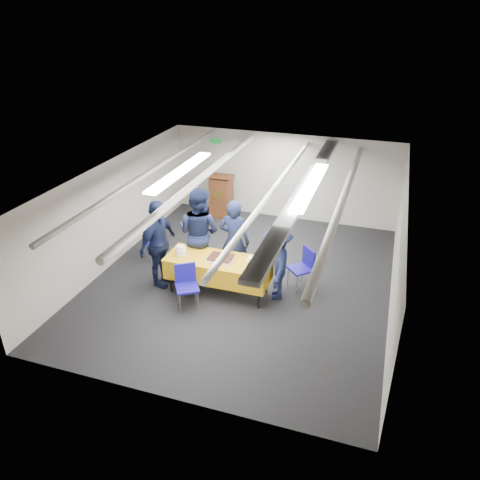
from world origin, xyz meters
name	(u,v)px	position (x,y,z in m)	size (l,w,h in m)	color
ground	(242,280)	(0.00, 0.00, 0.00)	(7.00, 7.00, 0.00)	black
room_shell	(253,194)	(0.09, 0.41, 1.81)	(6.00, 7.00, 2.30)	beige
serving_table	(218,268)	(-0.31, -0.60, 0.56)	(2.08, 0.80, 0.77)	black
sheet_cake	(221,258)	(-0.24, -0.63, 0.81)	(0.49, 0.38, 0.09)	white
plate_stack_left	(181,251)	(-1.08, -0.65, 0.86)	(0.22, 0.22, 0.18)	white
plate_stack_right	(253,262)	(0.42, -0.65, 0.85)	(0.24, 0.24, 0.18)	white
podium	(221,195)	(-1.60, 3.05, 0.61)	(0.62, 0.53, 1.25)	brown
chair_near	(186,282)	(-0.73, -1.21, 0.53)	(0.58, 0.58, 0.87)	gray
chair_right	(304,264)	(1.26, 0.14, 0.53)	(0.59, 0.59, 0.87)	gray
chair_left	(153,237)	(-2.22, 0.30, 0.53)	(0.59, 0.59, 0.87)	gray
sailor_a	(234,241)	(-0.17, -0.01, 0.90)	(0.66, 0.43, 1.81)	black
sailor_b	(199,233)	(-0.95, -0.02, 0.99)	(0.96, 0.75, 1.97)	black
sailor_c	(158,244)	(-1.57, -0.65, 0.93)	(1.09, 0.45, 1.85)	black
sailor_d	(277,263)	(0.82, -0.36, 0.77)	(0.99, 0.57, 1.54)	black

